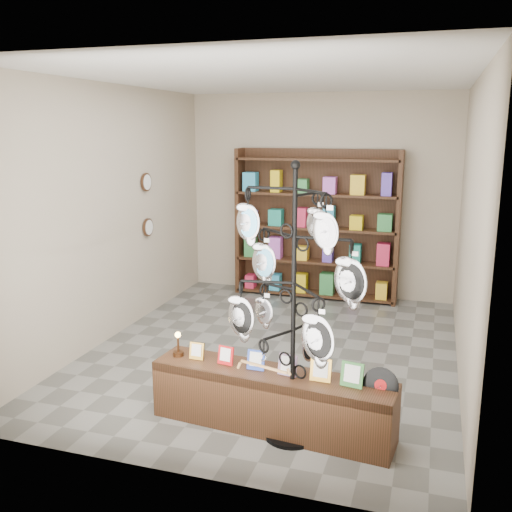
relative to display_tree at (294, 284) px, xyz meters
The scene contains 6 objects.
ground 2.26m from the display_tree, 110.56° to the left, with size 5.00×5.00×0.00m, color slate.
room_envelope 1.93m from the display_tree, 110.56° to the left, with size 5.00×5.00×5.00m.
display_tree is the anchor object (origin of this frame).
front_shelf 1.07m from the display_tree, 160.28° to the left, with size 2.10×0.62×0.73m.
back_shelving 4.09m from the display_tree, 99.16° to the left, with size 2.42×0.36×2.20m.
wall_clocks 3.65m from the display_tree, 135.98° to the left, with size 0.03×0.24×0.84m.
Camera 1 is at (1.66, -5.90, 2.49)m, focal length 40.00 mm.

